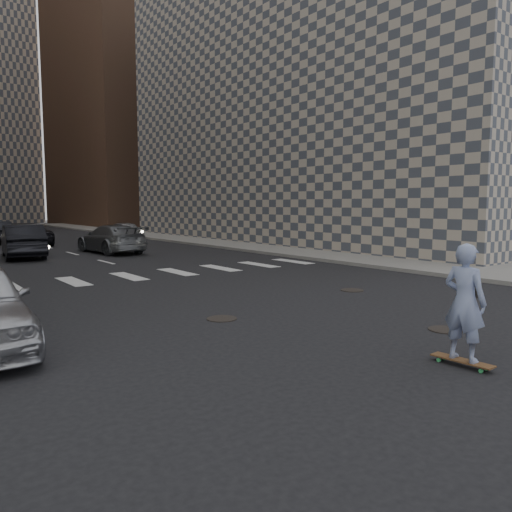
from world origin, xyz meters
The scene contains 12 objects.
ground centered at (0.00, 0.00, 0.00)m, with size 160.00×160.00×0.00m, color black.
sidewalk_right centered at (14.50, 20.00, 0.07)m, with size 13.00×80.00×0.15m, color gray.
building_right centered at (18.49, 18.49, 10.98)m, with size 15.00×33.00×22.00m.
tower_right centered at (20.00, 55.00, 18.00)m, with size 18.00×24.00×36.00m, color brown.
manhole_a centered at (1.20, -2.50, 0.01)m, with size 0.70×0.70×0.02m, color black.
manhole_b centered at (-2.00, 1.20, 0.01)m, with size 0.70×0.70×0.02m, color black.
manhole_c centered at (3.30, 2.00, 0.01)m, with size 0.70×0.70×0.02m, color black.
skateboarder centered at (-0.70, -4.00, 1.06)m, with size 0.51×1.03×2.02m.
traffic_car_a centered at (-2.58, 18.29, 0.82)m, with size 1.74×5.00×1.65m, color black.
traffic_car_b centered at (1.85, 18.14, 0.76)m, with size 2.14×5.25×1.52m, color slate.
traffic_car_c centered at (-0.74, 26.00, 0.68)m, with size 2.27×4.91×1.37m, color black.
traffic_car_d centered at (6.50, 28.00, 0.67)m, with size 1.57×3.91×1.33m, color silver.
Camera 1 is at (-8.17, -8.30, 2.64)m, focal length 35.00 mm.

